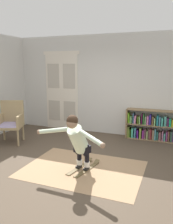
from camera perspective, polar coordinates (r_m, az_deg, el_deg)
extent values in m
plane|color=#4F4133|center=(4.79, -3.61, -13.36)|extent=(7.20, 7.20, 0.00)
cube|color=silver|center=(6.82, 5.62, 6.64)|extent=(6.00, 0.10, 2.90)
cube|color=silver|center=(7.50, -8.01, 4.90)|extent=(0.55, 0.04, 2.35)
cube|color=#B7AFA1|center=(7.44, -8.20, 8.84)|extent=(0.41, 0.01, 0.76)
cube|color=#B7AFA1|center=(7.57, -7.97, 0.46)|extent=(0.41, 0.01, 0.64)
cube|color=silver|center=(7.24, -4.21, 4.75)|extent=(0.55, 0.04, 2.35)
cube|color=#B7AFA1|center=(7.19, -4.34, 8.84)|extent=(0.41, 0.01, 0.76)
cube|color=#B7AFA1|center=(7.32, -4.21, 0.16)|extent=(0.41, 0.01, 0.64)
cube|color=silver|center=(7.33, -6.35, 14.38)|extent=(1.22, 0.04, 0.10)
cube|color=#A3805D|center=(4.68, -0.85, -13.91)|extent=(2.30, 1.67, 0.01)
cube|color=olive|center=(6.64, 10.05, -2.65)|extent=(0.04, 0.30, 0.84)
cube|color=olive|center=(6.65, 16.57, -6.59)|extent=(1.56, 0.30, 0.02)
cube|color=olive|center=(6.54, 16.77, -3.18)|extent=(1.56, 0.30, 0.02)
cube|color=olive|center=(6.45, 16.98, 0.33)|extent=(1.56, 0.30, 0.02)
cube|color=olive|center=(6.70, 10.39, -4.77)|extent=(0.06, 0.20, 0.29)
cube|color=#37671A|center=(6.70, 10.84, -5.06)|extent=(0.03, 0.19, 0.23)
cube|color=#4AC9A8|center=(6.68, 11.37, -4.98)|extent=(0.04, 0.20, 0.26)
cube|color=teal|center=(6.65, 12.00, -4.93)|extent=(0.06, 0.16, 0.29)
cube|color=#4E1983|center=(6.65, 12.62, -5.25)|extent=(0.06, 0.22, 0.23)
cube|color=olive|center=(6.63, 13.26, -5.05)|extent=(0.05, 0.22, 0.29)
cube|color=#832A82|center=(6.64, 13.88, -5.31)|extent=(0.05, 0.17, 0.23)
cube|color=#734754|center=(6.61, 14.35, -5.22)|extent=(0.04, 0.15, 0.28)
cube|color=#85995C|center=(6.63, 14.84, -5.46)|extent=(0.04, 0.23, 0.22)
cube|color=brown|center=(6.63, 15.36, -5.23)|extent=(0.05, 0.15, 0.28)
cube|color=maroon|center=(6.63, 15.77, -5.24)|extent=(0.04, 0.20, 0.28)
cube|color=#826C51|center=(6.59, 16.25, -5.35)|extent=(0.05, 0.21, 0.28)
cube|color=#59A6B6|center=(6.59, 16.69, -5.32)|extent=(0.03, 0.18, 0.29)
cube|color=#2D6A5E|center=(6.62, 17.16, -5.59)|extent=(0.05, 0.16, 0.22)
cube|color=#895559|center=(6.61, 17.74, -5.66)|extent=(0.06, 0.19, 0.22)
cube|color=#AE6D8F|center=(6.59, 18.35, -5.55)|extent=(0.03, 0.23, 0.26)
cube|color=teal|center=(6.59, 18.75, -5.87)|extent=(0.05, 0.16, 0.20)
cube|color=#933981|center=(6.60, 19.27, -5.62)|extent=(0.03, 0.19, 0.26)
cube|color=brown|center=(6.61, 19.69, -5.56)|extent=(0.04, 0.22, 0.27)
cube|color=#365649|center=(6.59, 20.29, -5.63)|extent=(0.05, 0.21, 0.27)
cube|color=#6E3A85|center=(6.58, 20.68, -5.65)|extent=(0.03, 0.17, 0.28)
cube|color=#74C824|center=(6.61, 10.51, -1.36)|extent=(0.07, 0.17, 0.29)
cube|color=#5D9552|center=(6.60, 11.07, -1.77)|extent=(0.05, 0.23, 0.20)
cube|color=#416B8A|center=(6.59, 11.65, -1.46)|extent=(0.04, 0.23, 0.28)
cube|color=pink|center=(6.58, 12.06, -1.75)|extent=(0.06, 0.21, 0.23)
cube|color=#345012|center=(6.56, 12.66, -1.89)|extent=(0.06, 0.17, 0.21)
cube|color=#9DD47E|center=(6.54, 13.07, -1.95)|extent=(0.04, 0.17, 0.21)
cube|color=#4C0D35|center=(6.54, 13.58, -1.65)|extent=(0.04, 0.14, 0.28)
cube|color=#317234|center=(6.52, 14.01, -1.68)|extent=(0.03, 0.18, 0.29)
cube|color=#76AD6B|center=(6.55, 14.47, -1.92)|extent=(0.03, 0.23, 0.23)
cube|color=#C267A5|center=(6.51, 14.97, -2.00)|extent=(0.05, 0.16, 0.23)
cube|color=#3828A6|center=(6.53, 15.55, -1.79)|extent=(0.05, 0.16, 0.28)
cube|color=brown|center=(6.52, 16.14, -2.01)|extent=(0.05, 0.20, 0.24)
cube|color=#8CD382|center=(6.49, 16.61, -2.26)|extent=(0.03, 0.22, 0.20)
cube|color=#1D7481|center=(6.51, 17.24, -1.91)|extent=(0.05, 0.23, 0.28)
cube|color=#5592B5|center=(6.49, 17.72, -2.14)|extent=(0.04, 0.18, 0.25)
cube|color=teal|center=(6.48, 18.28, -2.30)|extent=(0.04, 0.23, 0.22)
cube|color=teal|center=(6.50, 18.96, -2.12)|extent=(0.06, 0.17, 0.26)
cube|color=#49234F|center=(6.51, 19.52, -2.34)|extent=(0.06, 0.15, 0.22)
cube|color=#19A06D|center=(6.49, 20.03, -2.46)|extent=(0.05, 0.19, 0.21)
cube|color=#9B9221|center=(6.50, 20.61, -2.53)|extent=(0.07, 0.19, 0.20)
cylinder|color=tan|center=(6.10, -16.61, -6.23)|extent=(0.07, 0.07, 0.42)
cylinder|color=tan|center=(6.73, -19.73, -4.79)|extent=(0.07, 0.07, 0.42)
cylinder|color=tan|center=(6.58, -15.43, -4.88)|extent=(0.07, 0.07, 0.42)
cube|color=tan|center=(6.35, -18.39, -3.40)|extent=(0.79, 0.79, 0.06)
cube|color=#B3A8E0|center=(6.34, -18.41, -2.96)|extent=(0.71, 0.71, 0.04)
cube|color=tan|center=(6.53, -17.89, 0.17)|extent=(0.58, 0.29, 0.60)
cube|color=tan|center=(6.24, -16.11, -1.92)|extent=(0.27, 0.54, 0.28)
cube|color=brown|center=(4.73, -1.78, -13.54)|extent=(0.25, 0.79, 0.01)
cube|color=brown|center=(4.99, 0.67, -11.75)|extent=(0.11, 0.13, 0.06)
cube|color=black|center=(4.70, -1.92, -13.36)|extent=(0.10, 0.13, 0.04)
cube|color=brown|center=(4.63, 0.10, -14.06)|extent=(0.25, 0.79, 0.01)
cube|color=brown|center=(4.90, 2.48, -12.19)|extent=(0.11, 0.13, 0.06)
cube|color=black|center=(4.61, -0.04, -13.88)|extent=(0.10, 0.13, 0.04)
cylinder|color=white|center=(4.68, -1.79, -12.30)|extent=(0.13, 0.13, 0.10)
cylinder|color=black|center=(4.60, -1.80, -10.02)|extent=(0.11, 0.11, 0.30)
cylinder|color=black|center=(4.55, -2.02, -8.91)|extent=(0.13, 0.13, 0.22)
cylinder|color=white|center=(4.59, 0.10, -12.80)|extent=(0.13, 0.13, 0.10)
cylinder|color=black|center=(4.51, 0.11, -10.48)|extent=(0.11, 0.11, 0.30)
cylinder|color=black|center=(4.45, -0.09, -9.36)|extent=(0.13, 0.13, 0.22)
cube|color=black|center=(4.50, -1.06, -9.09)|extent=(0.33, 0.24, 0.14)
cylinder|color=silver|center=(4.32, -2.05, -6.79)|extent=(0.37, 0.55, 0.59)
sphere|color=#9B785D|center=(4.08, -3.62, -2.72)|extent=(0.24, 0.24, 0.20)
sphere|color=#382619|center=(4.07, -3.54, -2.15)|extent=(0.25, 0.25, 0.21)
cylinder|color=silver|center=(4.36, -8.29, -4.57)|extent=(0.59, 0.15, 0.18)
sphere|color=#9B785D|center=(4.49, -11.65, -4.87)|extent=(0.11, 0.11, 0.09)
cylinder|color=silver|center=(3.88, 1.18, -6.49)|extent=(0.55, 0.36, 0.18)
sphere|color=#9B785D|center=(3.69, 4.03, -8.26)|extent=(0.11, 0.11, 0.09)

